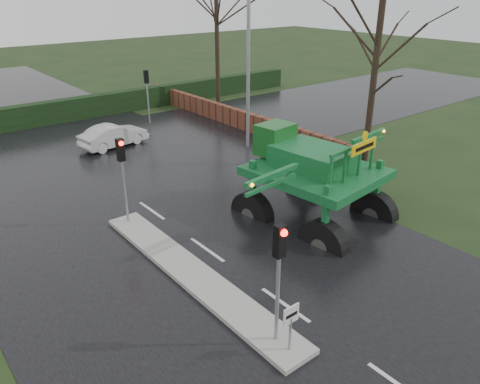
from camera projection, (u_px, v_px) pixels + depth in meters
ground at (285, 305)px, 13.77m from camera, size 140.00×140.00×0.00m
road_main at (130, 195)px, 20.88m from camera, size 14.00×80.00×0.02m
road_cross at (79, 159)px, 25.15m from camera, size 80.00×12.00×0.02m
median_island at (192, 273)px, 15.13m from camera, size 1.20×10.00×0.16m
hedge_row at (31, 116)px, 30.54m from camera, size 44.00×0.90×1.50m
brick_wall at (232, 117)px, 30.91m from camera, size 0.40×20.00×1.20m
keep_left_sign at (291, 321)px, 11.53m from camera, size 0.50×0.07×1.35m
traffic_signal_near at (279, 260)px, 11.25m from camera, size 0.26×0.33×3.52m
traffic_signal_mid at (122, 163)px, 17.30m from camera, size 0.26×0.33×3.52m
traffic_signal_far at (147, 85)px, 30.67m from camera, size 0.26×0.33×3.52m
street_light_right at (244, 39)px, 24.55m from camera, size 3.85×0.30×10.00m
tree_right_near at (376, 62)px, 22.49m from camera, size 5.60×5.60×9.64m
tree_right_far at (217, 16)px, 33.49m from camera, size 7.00×7.00×12.05m
crop_sprayer at (323, 185)px, 16.10m from camera, size 8.79×5.92×4.93m
white_sedan at (115, 147)px, 27.11m from camera, size 4.13×1.98×1.31m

